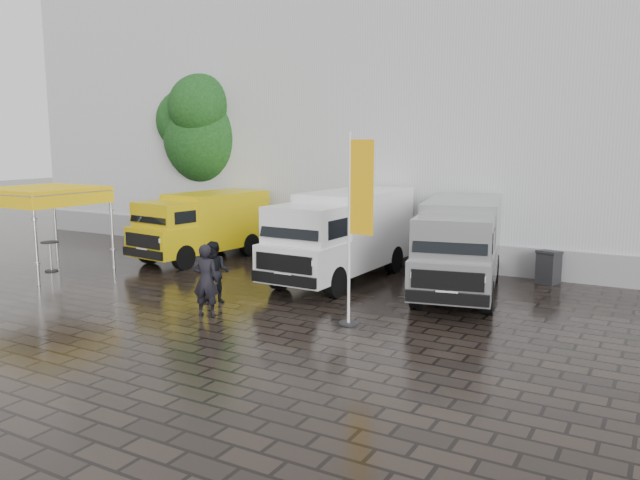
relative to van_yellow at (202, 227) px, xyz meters
The scene contains 13 objects.
ground 9.41m from the van_yellow, 33.44° to the right, with size 120.00×120.00×0.00m, color black.
exhibition_hall 15.37m from the van_yellow, 47.99° to the left, with size 44.00×16.00×12.00m, color silver.
hall_plinth 10.21m from the van_yellow, 16.03° to the left, with size 44.00×0.15×1.00m, color gray.
van_yellow is the anchor object (origin of this frame).
van_white 6.32m from the van_yellow, ahead, with size 2.18×6.55×2.84m, color white, non-canonical shape.
van_silver 10.17m from the van_yellow, ahead, with size 2.10×6.30×2.73m, color #9D9EA1, non-canonical shape.
canopy_tent 5.64m from the van_yellow, 124.98° to the right, with size 3.23×3.23×2.92m.
flagpole 10.26m from the van_yellow, 28.49° to the right, with size 0.88×0.50×4.69m.
tree 5.94m from the van_yellow, 123.44° to the left, with size 4.21×4.25×7.56m.
cocktail_table 5.37m from the van_yellow, 125.84° to the right, with size 0.60×0.60×1.04m, color black.
wheelie_bin 12.45m from the van_yellow, 10.49° to the left, with size 0.63×0.63×1.05m, color black.
person_front 7.97m from the van_yellow, 48.95° to the right, with size 0.69×0.45×1.88m, color black.
person_tent 6.70m from the van_yellow, 46.55° to the right, with size 0.84×0.66×1.73m, color black.
Camera 1 is at (7.73, -12.97, 4.45)m, focal length 35.00 mm.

